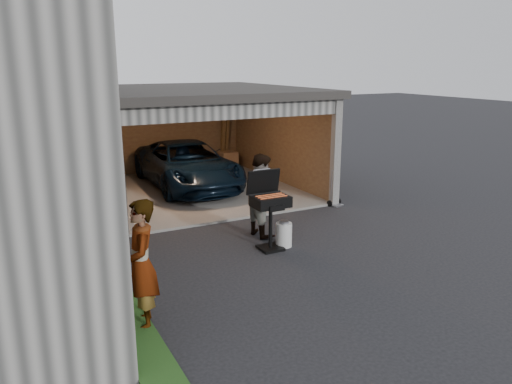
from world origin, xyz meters
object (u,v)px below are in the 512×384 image
Objects in this scene: plywood_panel at (112,275)px; man at (261,195)px; bbq_grill at (270,204)px; propane_tank at (284,235)px; hand_truck at (335,199)px; woman at (142,265)px; minivan at (187,167)px.

man is at bearing 28.00° from plywood_panel.
plywood_panel is (-3.24, -1.02, -0.40)m from bbq_grill.
hand_truck is at bearing 35.66° from propane_tank.
woman is at bearing -162.36° from hand_truck.
bbq_grill reaches higher than hand_truck.
minivan reaches higher than propane_tank.
hand_truck is (2.72, 1.06, -0.69)m from man.
propane_tank is 3.28m from hand_truck.
propane_tank is (0.32, -0.01, -0.68)m from bbq_grill.
man is 0.88m from bbq_grill.
hand_truck is at bearing 25.16° from plywood_panel.
bbq_grill reaches higher than minivan.
minivan is 4.42m from hand_truck.
bbq_grill is 3.42m from plywood_panel.
plywood_panel reaches higher than propane_tank.
hand_truck is (2.66, 1.91, -0.06)m from propane_tank.
minivan is 9.69× the size of propane_tank.
propane_tank is at bearing 15.87° from plywood_panel.
hand_truck is (6.22, 2.92, -0.33)m from plywood_panel.
minivan is 5.36m from propane_tank.
plywood_panel is (-0.26, 0.77, -0.39)m from woman.
minivan is at bearing 61.27° from plywood_panel.
propane_tank is at bearing -87.89° from minivan.
minivan is 5.35m from bbq_grill.
woman reaches higher than plywood_panel.
man is 1.84× the size of hand_truck.
hand_truck is (5.96, 3.69, -0.73)m from woman.
minivan is at bearing 90.79° from propane_tank.
minivan is 4.94× the size of hand_truck.
man is 1.67× the size of plywood_panel.
propane_tank is 0.46× the size of plywood_panel.
man is at bearing 140.84° from woman.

